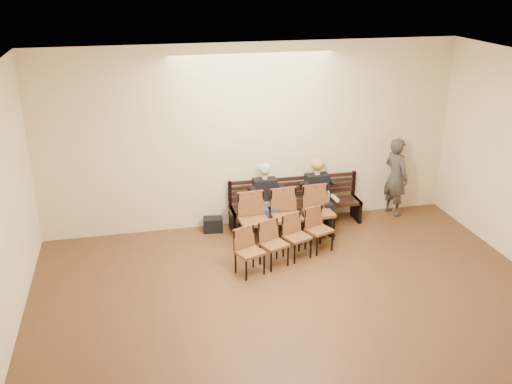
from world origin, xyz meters
TOP-DOWN VIEW (x-y plane):
  - room_walls at (0.00, 0.79)m, footprint 8.02×10.01m
  - bench at (0.78, 4.65)m, footprint 2.60×0.90m
  - seated_man at (0.15, 4.53)m, footprint 0.54×0.75m
  - seated_woman at (1.19, 4.53)m, footprint 0.55×0.76m
  - laptop at (0.13, 4.40)m, footprint 0.34×0.28m
  - water_bottle at (1.30, 4.29)m, footprint 0.07×0.07m
  - bag at (-0.84, 4.74)m, footprint 0.40×0.30m
  - passerby at (2.90, 4.75)m, footprint 0.64×0.78m
  - chair_row_front at (0.42, 4.00)m, footprint 1.78×0.63m
  - chair_row_back at (0.19, 3.26)m, footprint 1.92×1.10m

SIDE VIEW (x-z plane):
  - bag at x=-0.84m, z-range 0.00..0.27m
  - bench at x=0.78m, z-range 0.00..0.45m
  - chair_row_back at x=0.19m, z-range 0.00..0.78m
  - chair_row_front at x=0.42m, z-range 0.00..0.98m
  - water_bottle at x=1.30m, z-range 0.45..0.68m
  - laptop at x=0.13m, z-range 0.45..0.68m
  - seated_woman at x=1.19m, z-range 0.00..1.28m
  - seated_man at x=0.15m, z-range 0.00..1.31m
  - passerby at x=2.90m, z-range 0.00..1.85m
  - room_walls at x=0.00m, z-range 0.78..4.29m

